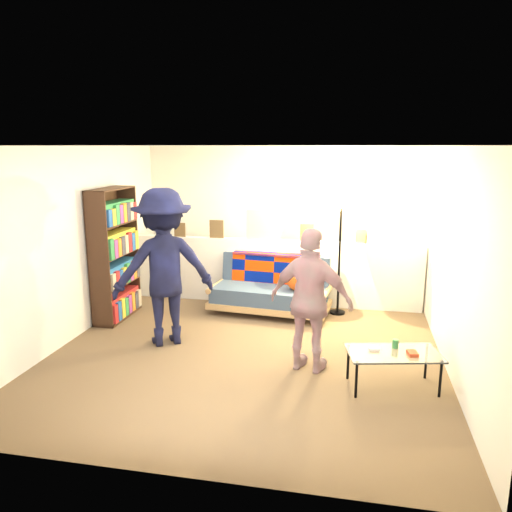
{
  "coord_description": "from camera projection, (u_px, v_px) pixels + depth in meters",
  "views": [
    {
      "loc": [
        1.2,
        -5.58,
        2.4
      ],
      "look_at": [
        0.0,
        0.4,
        1.05
      ],
      "focal_mm": 35.0,
      "sensor_mm": 36.0,
      "label": 1
    }
  ],
  "objects": [
    {
      "name": "bookshelf",
      "position": [
        115.0,
        259.0,
        6.97
      ],
      "size": [
        0.31,
        0.92,
        1.84
      ],
      "color": "black",
      "rests_on": "ground"
    },
    {
      "name": "floor_lamp",
      "position": [
        340.0,
        236.0,
        7.09
      ],
      "size": [
        0.37,
        0.31,
        1.61
      ],
      "color": "black",
      "rests_on": "ground"
    },
    {
      "name": "futon_sofa",
      "position": [
        272.0,
        290.0,
        7.3
      ],
      "size": [
        1.79,
        0.99,
        0.74
      ],
      "color": "tan",
      "rests_on": "ground"
    },
    {
      "name": "half_wall_ledge",
      "position": [
        274.0,
        272.0,
        7.7
      ],
      "size": [
        4.45,
        0.15,
        1.0
      ],
      "primitive_type": "cube",
      "color": "silver",
      "rests_on": "ground"
    },
    {
      "name": "person_right",
      "position": [
        311.0,
        301.0,
        5.31
      ],
      "size": [
        0.99,
        0.61,
        1.57
      ],
      "primitive_type": "imported",
      "rotation": [
        0.0,
        0.0,
        2.87
      ],
      "color": "pink",
      "rests_on": "ground"
    },
    {
      "name": "coffee_table",
      "position": [
        394.0,
        355.0,
        4.99
      ],
      "size": [
        1.0,
        0.68,
        0.47
      ],
      "color": "black",
      "rests_on": "ground"
    },
    {
      "name": "room_shell",
      "position": [
        257.0,
        206.0,
        6.18
      ],
      "size": [
        4.6,
        5.05,
        2.45
      ],
      "color": "silver",
      "rests_on": "ground"
    },
    {
      "name": "ledge_decor",
      "position": [
        259.0,
        228.0,
        7.58
      ],
      "size": [
        2.97,
        0.02,
        0.45
      ],
      "color": "brown",
      "rests_on": "half_wall_ledge"
    },
    {
      "name": "person_left",
      "position": [
        164.0,
        267.0,
        6.05
      ],
      "size": [
        1.43,
        1.26,
        1.92
      ],
      "primitive_type": "imported",
      "rotation": [
        0.0,
        0.0,
        3.7
      ],
      "color": "black",
      "rests_on": "ground"
    },
    {
      "name": "ground",
      "position": [
        250.0,
        347.0,
        6.09
      ],
      "size": [
        5.0,
        5.0,
        0.0
      ],
      "primitive_type": "plane",
      "color": "brown",
      "rests_on": "ground"
    }
  ]
}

